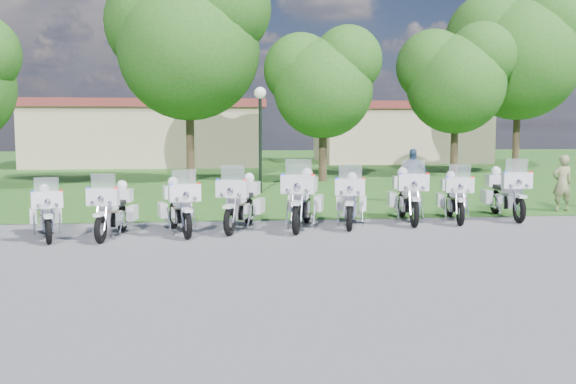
{
  "coord_description": "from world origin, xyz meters",
  "views": [
    {
      "loc": [
        -1.48,
        -13.85,
        2.52
      ],
      "look_at": [
        0.13,
        1.2,
        0.95
      ],
      "focal_mm": 40.0,
      "sensor_mm": 36.0,
      "label": 1
    }
  ],
  "objects": [
    {
      "name": "bystander_c",
      "position": [
        4.88,
        6.7,
        0.88
      ],
      "size": [
        1.12,
        0.78,
        1.76
      ],
      "primitive_type": "imported",
      "rotation": [
        0.0,
        0.0,
        2.76
      ],
      "color": "navy",
      "rests_on": "ground"
    },
    {
      "name": "motorcycle_6",
      "position": [
        3.44,
        2.51,
        0.7
      ],
      "size": [
        0.99,
        2.49,
        1.68
      ],
      "rotation": [
        0.0,
        0.0,
        3.03
      ],
      "color": "black",
      "rests_on": "ground"
    },
    {
      "name": "tree_1",
      "position": [
        -2.83,
        15.15,
        6.46
      ],
      "size": [
        7.32,
        6.25,
        9.76
      ],
      "color": "#38281C",
      "rests_on": "ground"
    },
    {
      "name": "ground",
      "position": [
        0.0,
        0.0,
        0.0
      ],
      "size": [
        100.0,
        100.0,
        0.0
      ],
      "primitive_type": "plane",
      "color": "slate",
      "rests_on": "ground"
    },
    {
      "name": "motorcycle_4",
      "position": [
        0.56,
        1.75,
        0.73
      ],
      "size": [
        1.28,
        2.55,
        1.75
      ],
      "rotation": [
        0.0,
        0.0,
        2.88
      ],
      "color": "black",
      "rests_on": "ground"
    },
    {
      "name": "motorcycle_8",
      "position": [
        6.31,
        2.89,
        0.7
      ],
      "size": [
        0.92,
        2.48,
        1.66
      ],
      "rotation": [
        0.0,
        0.0,
        3.06
      ],
      "color": "black",
      "rests_on": "ground"
    },
    {
      "name": "motorcycle_0",
      "position": [
        -5.37,
        0.93,
        0.6
      ],
      "size": [
        1.08,
        2.06,
        1.42
      ],
      "rotation": [
        0.0,
        0.0,
        3.44
      ],
      "color": "black",
      "rests_on": "ground"
    },
    {
      "name": "motorcycle_2",
      "position": [
        -2.45,
        1.3,
        0.65
      ],
      "size": [
        1.11,
        2.27,
        1.55
      ],
      "rotation": [
        0.0,
        0.0,
        3.39
      ],
      "color": "black",
      "rests_on": "ground"
    },
    {
      "name": "tree_2",
      "position": [
        3.11,
        14.76,
        4.59
      ],
      "size": [
        5.2,
        4.44,
        6.94
      ],
      "color": "#38281C",
      "rests_on": "ground"
    },
    {
      "name": "grass_lawn",
      "position": [
        0.0,
        27.0,
        0.0
      ],
      "size": [
        100.0,
        48.0,
        0.01
      ],
      "primitive_type": "cube",
      "color": "#29591C",
      "rests_on": "ground"
    },
    {
      "name": "motorcycle_7",
      "position": [
        4.74,
        2.55,
        0.65
      ],
      "size": [
        1.03,
        2.28,
        1.55
      ],
      "rotation": [
        0.0,
        0.0,
        2.95
      ],
      "color": "black",
      "rests_on": "ground"
    },
    {
      "name": "tree_4",
      "position": [
        14.48,
        19.53,
        6.64
      ],
      "size": [
        7.52,
        6.42,
        10.03
      ],
      "color": "#38281C",
      "rests_on": "ground"
    },
    {
      "name": "motorcycle_1",
      "position": [
        -3.9,
        0.98,
        0.63
      ],
      "size": [
        0.93,
        2.22,
        1.49
      ],
      "rotation": [
        0.0,
        0.0,
        3.0
      ],
      "color": "black",
      "rests_on": "ground"
    },
    {
      "name": "motorcycle_3",
      "position": [
        -0.96,
        1.68,
        0.68
      ],
      "size": [
        1.25,
        2.33,
        1.62
      ],
      "rotation": [
        0.0,
        0.0,
        2.83
      ],
      "color": "black",
      "rests_on": "ground"
    },
    {
      "name": "tree_3",
      "position": [
        10.06,
        16.95,
        4.99
      ],
      "size": [
        5.65,
        4.82,
        7.54
      ],
      "color": "#38281C",
      "rests_on": "ground"
    },
    {
      "name": "building_east",
      "position": [
        11.0,
        30.0,
        2.07
      ],
      "size": [
        11.44,
        7.28,
        4.1
      ],
      "color": "#C8B090",
      "rests_on": "ground"
    },
    {
      "name": "motorcycle_5",
      "position": [
        1.82,
        2.03,
        0.66
      ],
      "size": [
        1.12,
        2.32,
        1.59
      ],
      "rotation": [
        0.0,
        0.0,
        2.91
      ],
      "color": "black",
      "rests_on": "ground"
    },
    {
      "name": "bystander_a",
      "position": [
        8.53,
        3.94,
        0.83
      ],
      "size": [
        0.61,
        0.4,
        1.65
      ],
      "primitive_type": "imported",
      "rotation": [
        0.0,
        0.0,
        3.13
      ],
      "color": "#8B8A5E",
      "rests_on": "ground"
    },
    {
      "name": "lamp_post",
      "position": [
        0.03,
        9.96,
        2.99
      ],
      "size": [
        0.44,
        0.44,
        3.94
      ],
      "color": "black",
      "rests_on": "ground"
    },
    {
      "name": "building_west",
      "position": [
        -6.0,
        28.0,
        2.07
      ],
      "size": [
        14.56,
        8.32,
        4.1
      ],
      "color": "#C8B090",
      "rests_on": "ground"
    }
  ]
}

